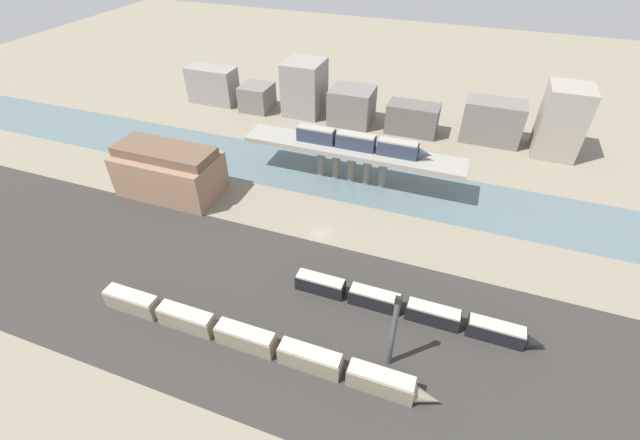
{
  "coord_description": "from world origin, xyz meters",
  "views": [
    {
      "loc": [
        25.74,
        -70.17,
        62.69
      ],
      "look_at": [
        0.0,
        0.09,
        3.86
      ],
      "focal_mm": 24.0,
      "sensor_mm": 36.0,
      "label": 1
    }
  ],
  "objects_px": {
    "train_yard_near": "(252,340)",
    "warehouse_building": "(169,171)",
    "signal_tower": "(393,333)",
    "train_yard_mid": "(410,308)",
    "train_on_bridge": "(360,142)"
  },
  "relations": [
    {
      "from": "train_yard_near",
      "to": "signal_tower",
      "type": "relative_size",
      "value": 3.84
    },
    {
      "from": "train_yard_near",
      "to": "warehouse_building",
      "type": "xyz_separation_m",
      "value": [
        -41.15,
        35.58,
        4.1
      ]
    },
    {
      "from": "train_on_bridge",
      "to": "warehouse_building",
      "type": "distance_m",
      "value": 48.63
    },
    {
      "from": "train_yard_mid",
      "to": "warehouse_building",
      "type": "xyz_separation_m",
      "value": [
        -64.92,
        19.33,
        4.36
      ]
    },
    {
      "from": "train_yard_near",
      "to": "warehouse_building",
      "type": "height_order",
      "value": "warehouse_building"
    },
    {
      "from": "train_yard_near",
      "to": "train_yard_mid",
      "type": "xyz_separation_m",
      "value": [
        23.77,
        16.25,
        -0.26
      ]
    },
    {
      "from": "train_yard_near",
      "to": "train_yard_mid",
      "type": "distance_m",
      "value": 28.79
    },
    {
      "from": "warehouse_building",
      "to": "signal_tower",
      "type": "height_order",
      "value": "signal_tower"
    },
    {
      "from": "train_yard_mid",
      "to": "signal_tower",
      "type": "relative_size",
      "value": 2.84
    },
    {
      "from": "warehouse_building",
      "to": "signal_tower",
      "type": "bearing_deg",
      "value": -25.61
    },
    {
      "from": "train_yard_near",
      "to": "warehouse_building",
      "type": "bearing_deg",
      "value": 139.15
    },
    {
      "from": "warehouse_building",
      "to": "signal_tower",
      "type": "xyz_separation_m",
      "value": [
        63.62,
        -30.5,
        1.86
      ]
    },
    {
      "from": "train_yard_near",
      "to": "signal_tower",
      "type": "height_order",
      "value": "signal_tower"
    },
    {
      "from": "train_yard_near",
      "to": "warehouse_building",
      "type": "relative_size",
      "value": 2.42
    },
    {
      "from": "train_on_bridge",
      "to": "train_yard_near",
      "type": "xyz_separation_m",
      "value": [
        -2.29,
        -56.72,
        -9.61
      ]
    }
  ]
}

